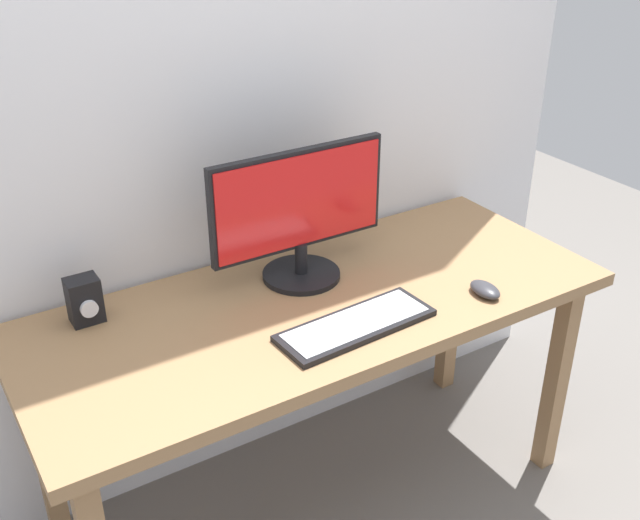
{
  "coord_description": "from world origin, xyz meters",
  "views": [
    {
      "loc": [
        -0.93,
        -1.51,
        1.82
      ],
      "look_at": [
        0.01,
        0.0,
        0.86
      ],
      "focal_mm": 42.6,
      "sensor_mm": 36.0,
      "label": 1
    }
  ],
  "objects_px": {
    "monitor": "(299,213)",
    "audio_controller": "(85,300)",
    "desk": "(318,325)",
    "mouse": "(485,289)",
    "keyboard_primary": "(356,325)"
  },
  "relations": [
    {
      "from": "monitor",
      "to": "mouse",
      "type": "xyz_separation_m",
      "value": [
        0.38,
        -0.36,
        -0.18
      ]
    },
    {
      "from": "desk",
      "to": "mouse",
      "type": "bearing_deg",
      "value": -28.63
    },
    {
      "from": "keyboard_primary",
      "to": "monitor",
      "type": "bearing_deg",
      "value": 86.85
    },
    {
      "from": "keyboard_primary",
      "to": "audio_controller",
      "type": "xyz_separation_m",
      "value": [
        -0.57,
        0.4,
        0.05
      ]
    },
    {
      "from": "audio_controller",
      "to": "desk",
      "type": "bearing_deg",
      "value": -21.82
    },
    {
      "from": "monitor",
      "to": "keyboard_primary",
      "type": "bearing_deg",
      "value": -93.15
    },
    {
      "from": "monitor",
      "to": "audio_controller",
      "type": "relative_size",
      "value": 4.29
    },
    {
      "from": "desk",
      "to": "audio_controller",
      "type": "xyz_separation_m",
      "value": [
        -0.56,
        0.23,
        0.14
      ]
    },
    {
      "from": "monitor",
      "to": "audio_controller",
      "type": "bearing_deg",
      "value": 171.66
    },
    {
      "from": "monitor",
      "to": "mouse",
      "type": "bearing_deg",
      "value": -43.59
    },
    {
      "from": "monitor",
      "to": "audio_controller",
      "type": "height_order",
      "value": "monitor"
    },
    {
      "from": "monitor",
      "to": "mouse",
      "type": "relative_size",
      "value": 5.11
    },
    {
      "from": "desk",
      "to": "monitor",
      "type": "bearing_deg",
      "value": 79.21
    },
    {
      "from": "desk",
      "to": "audio_controller",
      "type": "height_order",
      "value": "audio_controller"
    },
    {
      "from": "keyboard_primary",
      "to": "mouse",
      "type": "relative_size",
      "value": 4.14
    }
  ]
}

